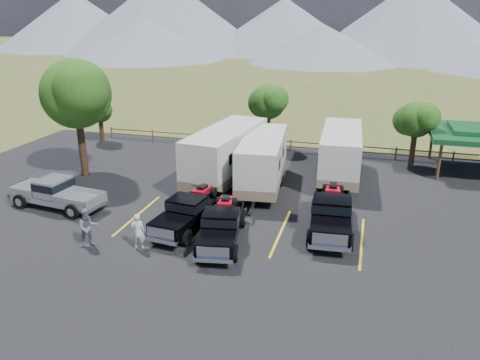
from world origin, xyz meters
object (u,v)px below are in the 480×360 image
(trailer_left, at_px, (226,155))
(trailer_center, at_px, (263,161))
(pavilion, at_px, (477,133))
(pickup_silver, at_px, (57,193))
(person_a, at_px, (138,231))
(rig_center, at_px, (222,224))
(person_b, at_px, (88,228))
(rig_right, at_px, (331,212))
(rig_left, at_px, (189,210))
(tree_big_nw, at_px, (76,94))
(trailer_right, at_px, (341,154))

(trailer_left, distance_m, trailer_center, 2.50)
(pavilion, relative_size, pickup_silver, 1.04)
(pavilion, relative_size, trailer_left, 0.60)
(person_a, bearing_deg, rig_center, -170.40)
(person_a, bearing_deg, person_b, -6.34)
(rig_right, distance_m, trailer_left, 9.07)
(rig_left, bearing_deg, tree_big_nw, 157.21)
(tree_big_nw, relative_size, trailer_center, 0.83)
(rig_center, xyz_separation_m, person_a, (-3.56, -1.75, -0.00))
(tree_big_nw, bearing_deg, person_b, -55.89)
(trailer_center, xyz_separation_m, person_a, (-3.77, -9.52, -0.83))
(rig_center, bearing_deg, pickup_silver, 162.47)
(tree_big_nw, relative_size, pavilion, 1.26)
(trailer_left, bearing_deg, pickup_silver, -132.99)
(trailer_center, bearing_deg, trailer_right, 26.23)
(rig_left, height_order, trailer_right, trailer_right)
(tree_big_nw, distance_m, trailer_right, 17.64)
(pavilion, bearing_deg, tree_big_nw, -162.66)
(rig_left, xyz_separation_m, person_b, (-3.82, -3.30, 0.06))
(person_a, bearing_deg, pavilion, -152.83)
(rig_center, relative_size, trailer_center, 0.60)
(tree_big_nw, height_order, trailer_left, tree_big_nw)
(rig_left, distance_m, rig_right, 7.26)
(rig_right, bearing_deg, person_b, -159.84)
(rig_left, bearing_deg, trailer_center, 77.64)
(pavilion, height_order, trailer_center, trailer_center)
(trailer_right, xyz_separation_m, person_b, (-10.73, -12.85, -0.77))
(pavilion, bearing_deg, person_b, -139.12)
(trailer_left, distance_m, trailer_right, 7.52)
(pavilion, height_order, rig_center, pavilion)
(tree_big_nw, bearing_deg, rig_center, -29.36)
(rig_left, distance_m, trailer_right, 11.82)
(trailer_left, relative_size, trailer_center, 1.08)
(trailer_left, height_order, person_b, trailer_left)
(person_a, bearing_deg, tree_big_nw, -61.92)
(rig_right, relative_size, trailer_center, 0.65)
(pickup_silver, distance_m, person_a, 7.39)
(rig_right, bearing_deg, pickup_silver, -179.07)
(tree_big_nw, distance_m, rig_center, 14.50)
(tree_big_nw, distance_m, trailer_left, 10.47)
(person_b, bearing_deg, pickup_silver, 92.78)
(trailer_center, bearing_deg, pickup_silver, -154.70)
(rig_center, relative_size, person_a, 3.23)
(trailer_right, xyz_separation_m, person_a, (-8.36, -12.42, -0.85))
(rig_center, xyz_separation_m, pickup_silver, (-10.24, 1.40, 0.02))
(rig_right, bearing_deg, tree_big_nw, 162.66)
(pavilion, relative_size, rig_right, 1.00)
(pickup_silver, height_order, person_a, person_a)
(pavilion, distance_m, rig_left, 20.84)
(rig_left, height_order, rig_center, rig_left)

